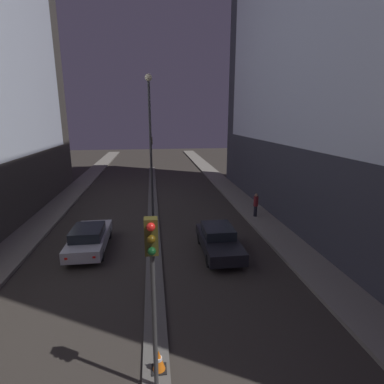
{
  "coord_description": "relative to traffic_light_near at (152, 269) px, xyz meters",
  "views": [
    {
      "loc": [
        0.08,
        -3.0,
        7.18
      ],
      "look_at": [
        3.58,
        23.24,
        0.5
      ],
      "focal_mm": 28.0,
      "sensor_mm": 36.0,
      "label": 1
    }
  ],
  "objects": [
    {
      "name": "traffic_cone_far",
      "position": [
        0.08,
        0.55,
        -3.18
      ],
      "size": [
        0.44,
        0.44,
        0.66
      ],
      "color": "black",
      "rests_on": "median_strip"
    },
    {
      "name": "median_strip",
      "position": [
        0.0,
        16.94,
        -3.56
      ],
      "size": [
        0.79,
        39.1,
        0.11
      ],
      "color": "#56544F",
      "rests_on": "ground"
    },
    {
      "name": "traffic_light_near",
      "position": [
        0.0,
        0.0,
        0.0
      ],
      "size": [
        0.32,
        0.42,
        4.79
      ],
      "color": "#383838",
      "rests_on": "median_strip"
    },
    {
      "name": "car_left_lane",
      "position": [
        -3.49,
        9.26,
        -2.88
      ],
      "size": [
        1.85,
        4.68,
        1.43
      ],
      "color": "#B2B2B7",
      "rests_on": "ground"
    },
    {
      "name": "street_lamp",
      "position": [
        0.0,
        14.09,
        2.64
      ],
      "size": [
        0.47,
        0.47,
        9.76
      ],
      "color": "#383838",
      "rests_on": "median_strip"
    },
    {
      "name": "car_right_lane",
      "position": [
        3.49,
        8.02,
        -2.88
      ],
      "size": [
        1.84,
        4.51,
        1.44
      ],
      "color": "black",
      "rests_on": "ground"
    },
    {
      "name": "traffic_light_mid",
      "position": [
        0.0,
        29.35,
        0.0
      ],
      "size": [
        0.32,
        0.42,
        4.79
      ],
      "color": "#383838",
      "rests_on": "median_strip"
    },
    {
      "name": "pedestrian_on_right_sidewalk",
      "position": [
        7.34,
        13.19,
        -2.54
      ],
      "size": [
        0.33,
        0.33,
        1.7
      ],
      "color": "black",
      "rests_on": "sidewalk_right"
    }
  ]
}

